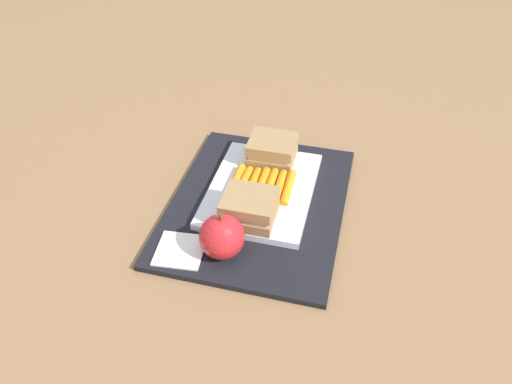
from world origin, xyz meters
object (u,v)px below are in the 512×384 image
sandwich_half_right (249,208)px  paper_napkin (180,250)px  apple (222,237)px  sandwich_half_left (272,150)px  food_tray (262,190)px  carrot_sticks_bundle (262,184)px

sandwich_half_right → paper_napkin: sandwich_half_right is taller
apple → paper_napkin: bearing=-78.9°
sandwich_half_left → apple: 0.23m
sandwich_half_left → sandwich_half_right: (0.16, 0.00, 0.00)m
sandwich_half_left → paper_napkin: 0.25m
food_tray → sandwich_half_right: sandwich_half_right is taller
sandwich_half_right → carrot_sticks_bundle: bearing=-179.9°
carrot_sticks_bundle → sandwich_half_right: bearing=0.1°
paper_napkin → food_tray: bearing=152.0°
sandwich_half_left → paper_napkin: sandwich_half_left is taller
sandwich_half_right → paper_napkin: 0.12m
food_tray → apple: bearing=-8.7°
sandwich_half_left → apple: (0.23, -0.02, -0.00)m
sandwich_half_left → paper_napkin: (0.24, -0.08, -0.03)m
carrot_sticks_bundle → apple: apple is taller
sandwich_half_right → carrot_sticks_bundle: sandwich_half_right is taller
food_tray → carrot_sticks_bundle: bearing=-162.4°
food_tray → sandwich_half_left: sandwich_half_left is taller
food_tray → sandwich_half_right: size_ratio=2.88×
food_tray → sandwich_half_left: (-0.08, 0.00, 0.03)m
paper_napkin → sandwich_half_left: bearing=160.4°
sandwich_half_left → sandwich_half_right: same height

